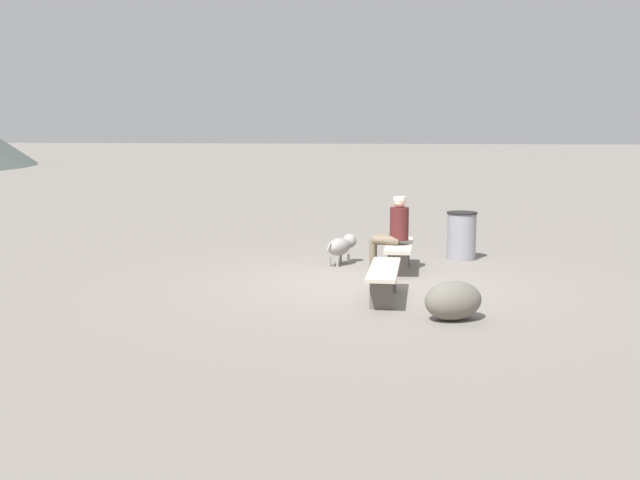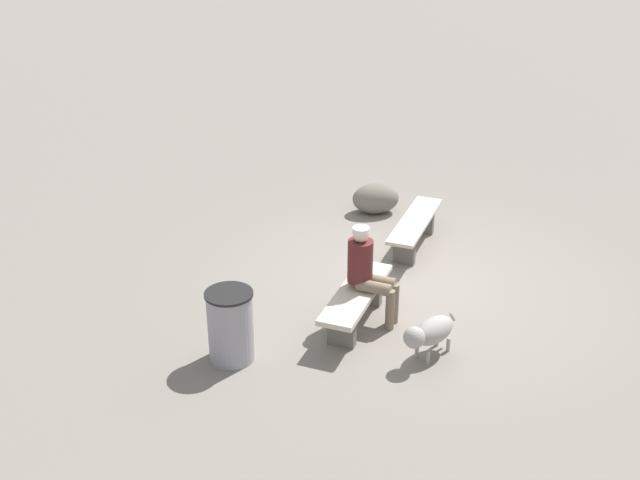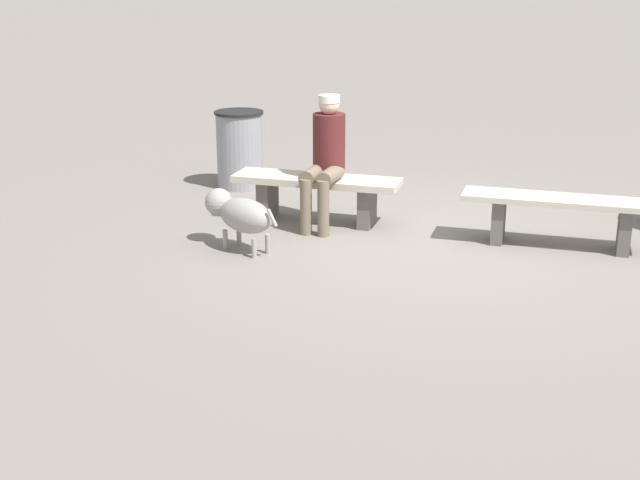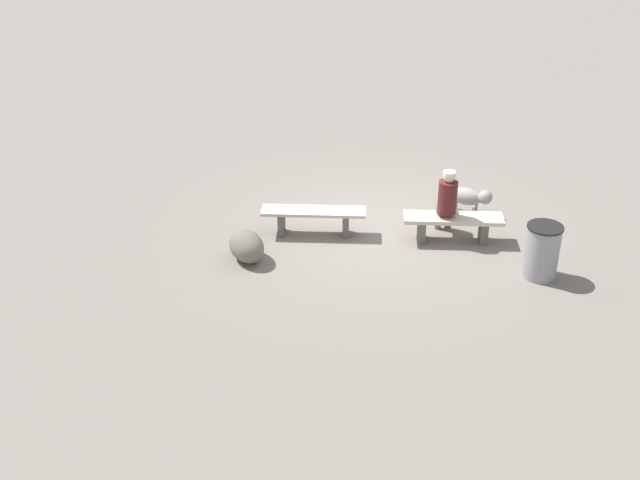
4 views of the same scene
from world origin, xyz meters
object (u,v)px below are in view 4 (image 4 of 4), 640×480
(bench_left, at_px, (314,216))
(bench_right, at_px, (453,223))
(dog, at_px, (470,197))
(seated_person, at_px, (447,199))
(trash_bin, at_px, (542,251))
(boulder, at_px, (247,246))

(bench_left, xyz_separation_m, bench_right, (2.30, -0.12, -0.00))
(dog, bearing_deg, seated_person, -94.16)
(bench_right, relative_size, seated_person, 1.30)
(dog, distance_m, trash_bin, 2.25)
(seated_person, xyz_separation_m, boulder, (-3.19, -0.89, -0.47))
(boulder, bearing_deg, seated_person, 15.61)
(bench_right, bearing_deg, seated_person, 140.51)
(bench_left, relative_size, trash_bin, 2.02)
(bench_right, relative_size, trash_bin, 1.89)
(seated_person, xyz_separation_m, trash_bin, (1.35, -1.18, -0.28))
(boulder, bearing_deg, trash_bin, -3.60)
(bench_right, bearing_deg, trash_bin, -41.17)
(bench_left, distance_m, dog, 2.84)
(seated_person, xyz_separation_m, dog, (0.52, 0.91, -0.38))
(seated_person, relative_size, trash_bin, 1.45)
(seated_person, relative_size, boulder, 1.67)
(bench_right, distance_m, trash_bin, 1.63)
(bench_left, height_order, boulder, boulder)
(bench_left, xyz_separation_m, trash_bin, (3.53, -1.20, 0.10))
(dog, height_order, boulder, dog)
(trash_bin, bearing_deg, seated_person, 138.93)
(bench_left, distance_m, boulder, 1.36)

